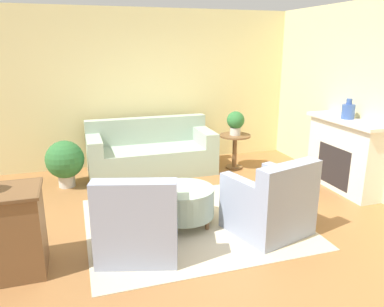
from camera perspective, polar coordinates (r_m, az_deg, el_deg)
ground_plane at (r=4.83m, az=0.29°, el=-10.48°), size 16.00×16.00×0.00m
wall_back at (r=7.05m, az=-6.75°, el=9.84°), size 9.42×0.12×2.80m
rug at (r=4.83m, az=0.29°, el=-10.43°), size 2.65×2.26×0.01m
couch at (r=6.60m, az=-6.26°, el=-0.02°), size 2.16×0.93×0.92m
armchair_left at (r=4.06m, az=-8.20°, el=-10.53°), size 1.02×1.00×0.92m
armchair_right at (r=4.55m, az=11.91°, el=-7.68°), size 1.02×1.00×0.92m
ottoman_table at (r=4.66m, az=-1.21°, el=-7.36°), size 0.74×0.74×0.48m
side_table at (r=6.80m, az=6.54°, el=1.24°), size 0.55×0.55×0.62m
fireplace at (r=6.18m, az=22.17°, el=0.09°), size 0.44×1.42×1.11m
vase_mantel_near at (r=6.04m, az=22.71°, el=6.02°), size 0.19×0.19×0.30m
potted_plant_on_side_table at (r=6.70m, az=6.66°, el=4.84°), size 0.31×0.31×0.43m
potted_plant_floor at (r=6.18m, az=-18.80°, el=-1.04°), size 0.59×0.59×0.75m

